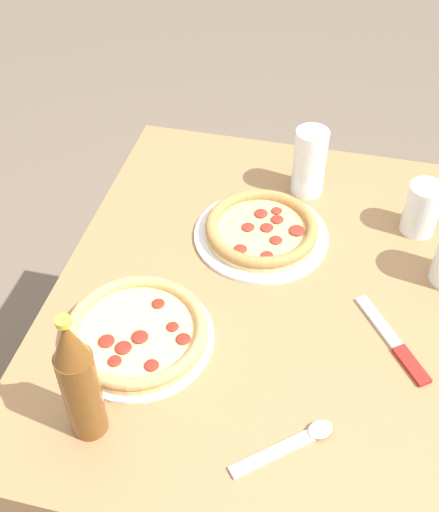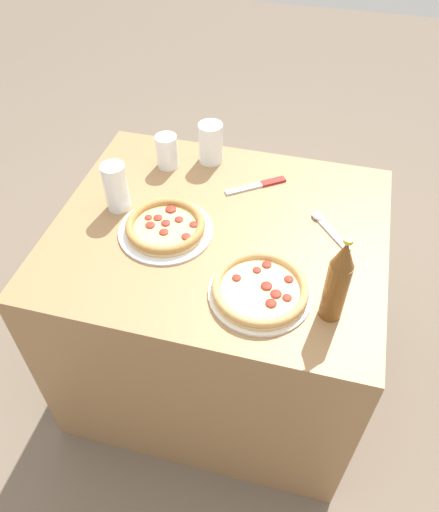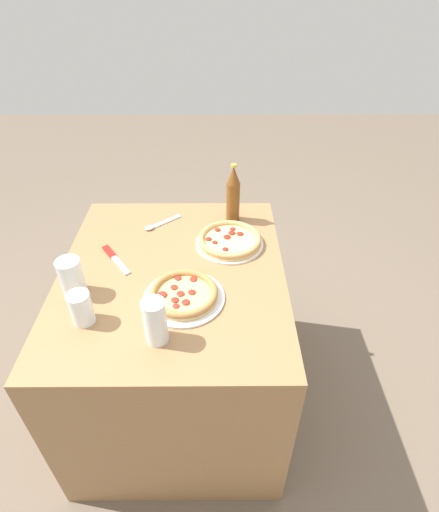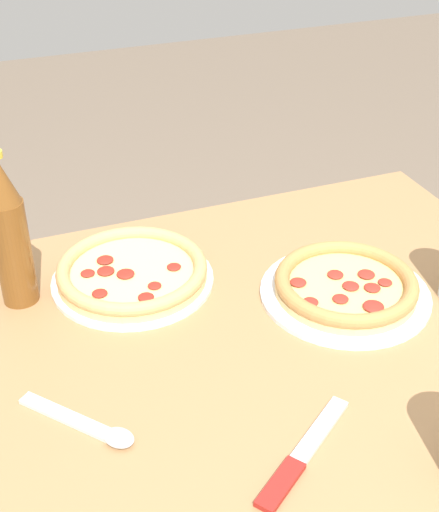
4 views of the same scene
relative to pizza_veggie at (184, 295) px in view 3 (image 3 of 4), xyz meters
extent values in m
plane|color=#6B5B4C|center=(-0.15, -0.05, -0.78)|extent=(8.00, 8.00, 0.00)
cube|color=#997047|center=(-0.15, -0.05, -0.40)|extent=(0.98, 0.83, 0.76)
cylinder|color=silver|center=(0.00, 0.00, -0.01)|extent=(0.28, 0.28, 0.01)
cylinder|color=#DBB775|center=(0.00, 0.00, 0.00)|extent=(0.23, 0.23, 0.01)
cylinder|color=#E5C170|center=(0.00, 0.00, 0.00)|extent=(0.20, 0.20, 0.00)
torus|color=#AD7A42|center=(0.00, 0.00, 0.01)|extent=(0.23, 0.23, 0.02)
ellipsoid|color=maroon|center=(0.06, -0.02, 0.01)|extent=(0.02, 0.02, 0.01)
ellipsoid|color=maroon|center=(-0.03, -0.03, 0.01)|extent=(0.03, 0.03, 0.01)
ellipsoid|color=maroon|center=(0.04, 0.01, 0.01)|extent=(0.03, 0.03, 0.01)
ellipsoid|color=maroon|center=(-0.07, 0.03, 0.01)|extent=(0.03, 0.03, 0.01)
ellipsoid|color=maroon|center=(0.00, 0.03, 0.01)|extent=(0.03, 0.03, 0.01)
ellipsoid|color=maroon|center=(-0.08, -0.03, 0.01)|extent=(0.03, 0.03, 0.01)
ellipsoid|color=maroon|center=(0.01, -0.07, 0.01)|extent=(0.03, 0.03, 0.01)
ellipsoid|color=maroon|center=(0.00, -0.01, 0.01)|extent=(0.03, 0.03, 0.01)
ellipsoid|color=maroon|center=(0.03, -0.03, 0.01)|extent=(0.03, 0.03, 0.01)
cylinder|color=silver|center=(-0.31, 0.16, -0.01)|extent=(0.27, 0.27, 0.01)
cylinder|color=#DBB775|center=(-0.31, 0.16, 0.00)|extent=(0.25, 0.25, 0.01)
cylinder|color=#EACC7F|center=(-0.31, 0.16, 0.00)|extent=(0.22, 0.22, 0.00)
torus|color=tan|center=(-0.31, 0.16, 0.01)|extent=(0.25, 0.25, 0.02)
ellipsoid|color=maroon|center=(-0.33, 0.15, 0.01)|extent=(0.03, 0.03, 0.01)
ellipsoid|color=maroon|center=(-0.38, 0.18, 0.01)|extent=(0.02, 0.02, 0.01)
ellipsoid|color=maroon|center=(-0.35, 0.17, 0.01)|extent=(0.03, 0.03, 0.01)
ellipsoid|color=maroon|center=(-0.31, 0.08, 0.01)|extent=(0.03, 0.03, 0.01)
ellipsoid|color=maroon|center=(-0.29, 0.10, 0.01)|extent=(0.02, 0.02, 0.00)
ellipsoid|color=maroon|center=(-0.24, 0.14, 0.01)|extent=(0.02, 0.02, 0.01)
ellipsoid|color=maroon|center=(-0.35, 0.21, 0.01)|extent=(0.03, 0.03, 0.01)
ellipsoid|color=maroon|center=(-0.38, 0.11, 0.01)|extent=(0.02, 0.02, 0.01)
cylinder|color=white|center=(0.17, -0.07, 0.06)|extent=(0.07, 0.07, 0.15)
cylinder|color=silver|center=(0.17, -0.07, 0.03)|extent=(0.06, 0.06, 0.09)
cylinder|color=white|center=(0.10, -0.31, 0.04)|extent=(0.07, 0.07, 0.11)
cylinder|color=maroon|center=(0.10, -0.31, 0.01)|extent=(0.06, 0.06, 0.05)
cylinder|color=white|center=(-0.03, -0.38, 0.05)|extent=(0.08, 0.08, 0.14)
cylinder|color=black|center=(-0.03, -0.38, 0.02)|extent=(0.07, 0.07, 0.07)
cylinder|color=brown|center=(-0.49, 0.18, 0.07)|extent=(0.06, 0.06, 0.18)
cone|color=brown|center=(-0.49, 0.18, 0.20)|extent=(0.05, 0.05, 0.07)
cylinder|color=gold|center=(-0.49, 0.18, 0.24)|extent=(0.02, 0.02, 0.01)
cube|color=maroon|center=(-0.26, -0.31, -0.02)|extent=(0.08, 0.07, 0.01)
cube|color=silver|center=(-0.18, -0.25, -0.02)|extent=(0.11, 0.09, 0.01)
cube|color=silver|center=(-0.48, -0.11, -0.02)|extent=(0.11, 0.12, 0.01)
ellipsoid|color=silver|center=(-0.42, -0.17, -0.01)|extent=(0.05, 0.05, 0.01)
camera|label=1|loc=(-0.96, -0.14, 0.88)|focal=45.00mm
camera|label=2|loc=(-0.42, 0.99, 0.98)|focal=35.00mm
camera|label=3|loc=(0.98, 0.11, 0.93)|focal=28.00mm
camera|label=4|loc=(-0.53, -0.80, 0.67)|focal=50.00mm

